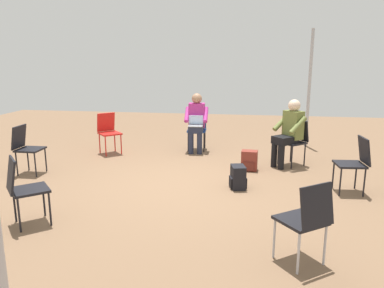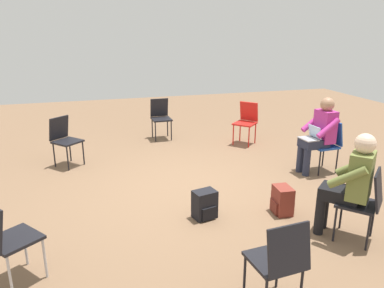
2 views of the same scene
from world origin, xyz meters
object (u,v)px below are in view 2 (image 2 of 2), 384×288
at_px(backpack_near_laptop_user, 282,202).
at_px(backpack_by_empty_chair, 205,206).
at_px(chair_north, 327,142).
at_px(chair_southeast, 6,237).
at_px(chair_west, 161,116).
at_px(chair_northwest, 246,120).
at_px(chair_northeast, 365,200).
at_px(person_with_laptop, 320,131).
at_px(person_in_olive, 351,180).
at_px(chair_east, 279,259).
at_px(chair_southwest, 64,138).

distance_m(backpack_near_laptop_user, backpack_by_empty_chair, 1.01).
distance_m(chair_north, chair_southeast, 4.86).
height_order(chair_north, chair_west, same).
xyz_separation_m(chair_northwest, chair_west, (-0.87, -1.60, 0.00)).
relative_size(chair_northeast, chair_southeast, 1.00).
bearing_deg(chair_northeast, chair_southeast, 134.10).
bearing_deg(backpack_near_laptop_user, chair_northeast, 31.26).
bearing_deg(chair_southeast, person_with_laptop, 74.05).
height_order(chair_northeast, chair_northwest, same).
height_order(person_in_olive, backpack_near_laptop_user, person_in_olive).
xyz_separation_m(chair_north, backpack_near_laptop_user, (1.15, -1.44, -0.34)).
distance_m(chair_northeast, chair_north, 2.19).
distance_m(chair_north, backpack_by_empty_chair, 2.65).
relative_size(chair_northwest, backpack_near_laptop_user, 2.36).
bearing_deg(chair_east, person_in_olive, 27.03).
xyz_separation_m(chair_east, person_with_laptop, (-2.68, 2.19, 0.20)).
relative_size(chair_southwest, person_in_olive, 0.69).
height_order(chair_east, backpack_near_laptop_user, chair_east).
xyz_separation_m(chair_north, chair_southeast, (1.70, -4.56, 0.00)).
xyz_separation_m(person_with_laptop, backpack_by_empty_chair, (0.98, -2.27, -0.53)).
bearing_deg(person_with_laptop, chair_west, 34.45).
bearing_deg(chair_north, person_in_olive, 147.48).
height_order(chair_east, chair_northeast, same).
xyz_separation_m(chair_northeast, person_in_olive, (-0.13, -0.11, 0.20)).
distance_m(chair_northwest, chair_southeast, 5.25).
relative_size(chair_southeast, backpack_near_laptop_user, 2.36).
height_order(chair_northwest, chair_southwest, same).
bearing_deg(chair_west, chair_southeast, 61.16).
relative_size(chair_east, backpack_near_laptop_user, 2.36).
relative_size(chair_northeast, chair_northwest, 1.00).
xyz_separation_m(person_in_olive, backpack_near_laptop_user, (-0.71, -0.40, -0.54)).
distance_m(chair_northeast, chair_west, 4.83).
bearing_deg(backpack_near_laptop_user, backpack_by_empty_chair, -99.57).
bearing_deg(chair_northwest, backpack_near_laptop_user, 121.88).
relative_size(chair_east, chair_northeast, 1.00).
height_order(chair_northeast, backpack_by_empty_chair, chair_northeast).
distance_m(chair_west, backpack_near_laptop_user, 3.91).
height_order(chair_north, chair_southeast, same).
distance_m(chair_east, chair_northwest, 4.81).
distance_m(chair_northeast, backpack_near_laptop_user, 1.03).
distance_m(chair_west, person_with_laptop, 3.38).
bearing_deg(chair_southwest, chair_east, 71.66).
distance_m(chair_east, backpack_near_laptop_user, 1.83).
xyz_separation_m(chair_northeast, person_with_laptop, (-1.98, 0.77, 0.20)).
bearing_deg(chair_southwest, backpack_near_laptop_user, 94.23).
bearing_deg(chair_southeast, chair_southwest, 135.76).
relative_size(chair_northeast, chair_north, 1.00).
height_order(chair_north, chair_southwest, same).
distance_m(chair_east, chair_northeast, 1.59).
height_order(person_with_laptop, backpack_near_laptop_user, person_with_laptop).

